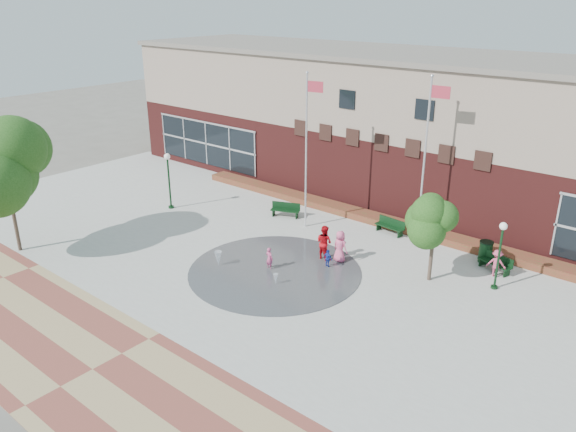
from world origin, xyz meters
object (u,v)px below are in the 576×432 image
Objects in this scene: trash_can at (485,252)px; flagpole_left at (307,144)px; flagpole_right at (426,152)px; bench_left at (285,213)px; child_splash at (269,258)px; tree_big_left at (3,159)px.

flagpole_left is at bearing -168.07° from trash_can.
flagpole_right reaches higher than flagpole_left.
bench_left is 1.58× the size of child_splash.
flagpole_left reaches higher than child_splash.
trash_can is 24.44m from tree_big_left.
tree_big_left is at bearing -143.67° from trash_can.
tree_big_left is (-9.60, -12.18, 0.07)m from flagpole_left.
flagpole_left is 7.19m from child_splash.
flagpole_right reaches higher than tree_big_left.
trash_can reaches higher than bench_left.
flagpole_left is 6.39m from flagpole_right.
child_splash is (-7.83, -7.46, -0.00)m from trash_can.
trash_can is at bearing -133.81° from child_splash.
flagpole_left is 0.99× the size of flagpole_right.
flagpole_right is 7.81× the size of child_splash.
tree_big_left is 14.09m from child_splash.
flagpole_left is 5.02m from bench_left.
trash_can is (9.77, 2.06, -4.34)m from flagpole_left.
trash_can is (11.67, 1.66, 0.29)m from bench_left.
bench_left is 6.96m from child_splash.
child_splash is at bearing -136.38° from trash_can.
child_splash is (1.94, -5.39, -4.34)m from flagpole_left.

